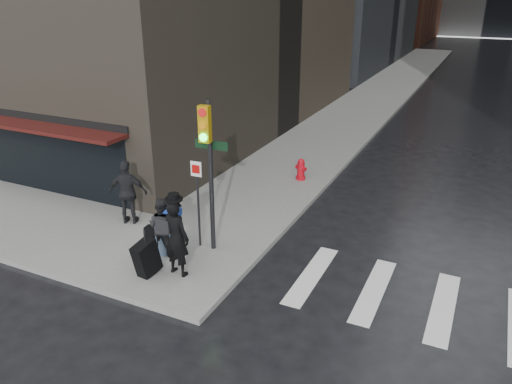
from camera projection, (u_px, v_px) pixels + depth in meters
ground at (175, 263)px, 13.29m from camera, size 140.00×140.00×0.00m
sidewalk_left at (388, 88)px, 35.77m from camera, size 4.00×50.00×0.15m
crosswalk at (481, 316)px, 11.13m from camera, size 8.50×3.00×0.01m
storefront at (31, 145)px, 16.96m from camera, size 8.40×1.11×2.83m
man_overcoat at (170, 241)px, 12.17m from camera, size 1.26×1.08×2.21m
man_jeans at (162, 226)px, 13.19m from camera, size 1.16×0.67×1.60m
man_greycoat at (128, 192)px, 14.85m from camera, size 1.25×0.85×1.98m
traffic_light at (207, 157)px, 12.66m from camera, size 1.03×0.48×4.12m
fire_hydrant at (301, 170)px, 18.49m from camera, size 0.47×0.35×0.81m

